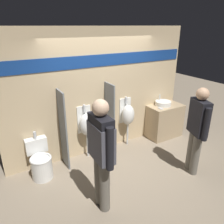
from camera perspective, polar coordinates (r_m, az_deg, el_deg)
ground_plane at (r=4.84m, az=1.04°, el=-12.28°), size 16.00×16.00×0.00m
display_wall at (r=4.73m, az=-2.65°, el=5.17°), size 4.27×0.07×2.70m
sink_counter at (r=5.77m, az=13.51°, el=-2.27°), size 0.88×0.51×0.84m
sink_basin at (r=5.60m, az=13.20°, el=2.26°), size 0.39×0.39×0.25m
cell_phone at (r=5.37m, az=12.59°, el=0.92°), size 0.07×0.14×0.01m
divider_near_counter at (r=4.39m, az=-12.61°, el=-4.65°), size 0.03×0.40×1.60m
divider_mid at (r=4.76m, az=-0.61°, el=-1.91°), size 0.03×0.40×1.60m
urinal_near_counter at (r=4.62m, az=-6.71°, el=-3.24°), size 0.32×0.28×1.18m
urinal_far at (r=5.09m, az=4.11°, el=-0.73°), size 0.32×0.28×1.18m
toilet at (r=4.43m, az=-18.16°, el=-12.38°), size 0.40×0.56×0.86m
person_in_vest at (r=3.20m, az=-2.82°, el=-9.62°), size 0.24×0.63×1.80m
person_with_lanyard at (r=4.33m, az=21.37°, el=-3.89°), size 0.33×0.57×1.71m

